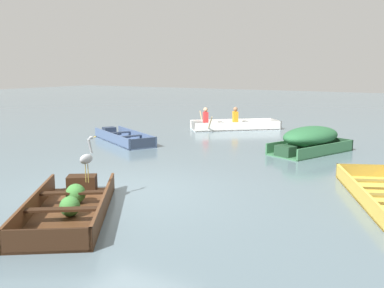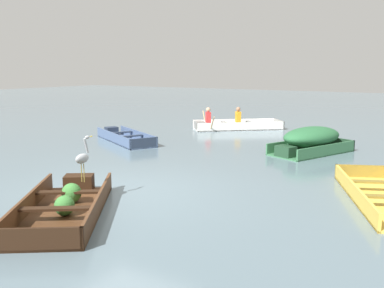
{
  "view_description": "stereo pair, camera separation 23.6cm",
  "coord_description": "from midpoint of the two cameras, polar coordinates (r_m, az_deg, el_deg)",
  "views": [
    {
      "loc": [
        5.41,
        -6.5,
        2.47
      ],
      "look_at": [
        -0.67,
        3.74,
        0.35
      ],
      "focal_mm": 40.0,
      "sensor_mm": 36.0,
      "label": 1
    },
    {
      "loc": [
        5.61,
        -6.38,
        2.47
      ],
      "look_at": [
        -0.67,
        3.74,
        0.35
      ],
      "focal_mm": 40.0,
      "sensor_mm": 36.0,
      "label": 2
    }
  ],
  "objects": [
    {
      "name": "rowboat_white_with_crew",
      "position": [
        17.63,
        4.7,
        2.56
      ],
      "size": [
        3.49,
        3.36,
        0.91
      ],
      "color": "white",
      "rests_on": "ground"
    },
    {
      "name": "skiff_slate_blue_near_moored",
      "position": [
        14.83,
        -9.72,
        0.81
      ],
      "size": [
        3.21,
        2.3,
        0.34
      ],
      "color": "#475B7F",
      "rests_on": "ground"
    },
    {
      "name": "dinghy_dark_varnish_foreground",
      "position": [
        7.8,
        -16.7,
        -7.77
      ],
      "size": [
        2.81,
        3.24,
        0.4
      ],
      "color": "#4C2D19",
      "rests_on": "ground"
    },
    {
      "name": "heron_on_dinghy",
      "position": [
        8.03,
        -14.68,
        -1.74
      ],
      "size": [
        0.16,
        0.46,
        0.84
      ],
      "color": "olive",
      "rests_on": "dinghy_dark_varnish_foreground"
    },
    {
      "name": "skiff_green_mid_moored",
      "position": [
        13.0,
        14.99,
        0.72
      ],
      "size": [
        2.06,
        2.82,
        0.78
      ],
      "color": "#387047",
      "rests_on": "ground"
    },
    {
      "name": "ground_plane",
      "position": [
        8.83,
        -9.5,
        -6.29
      ],
      "size": [
        80.0,
        80.0,
        0.0
      ],
      "primitive_type": "plane",
      "color": "slate"
    }
  ]
}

